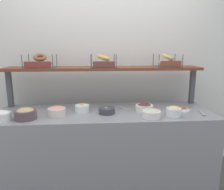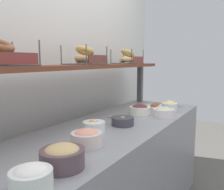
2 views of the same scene
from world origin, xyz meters
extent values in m
plane|color=#595651|center=(0.00, 0.00, 0.00)|extent=(8.00, 8.00, 0.00)
cube|color=silver|center=(0.00, 0.55, 1.20)|extent=(3.37, 0.06, 2.40)
cube|color=gray|center=(0.00, 0.00, 0.42)|extent=(2.17, 0.70, 0.85)
cube|color=#4C4C51|center=(-1.03, 0.27, 1.05)|extent=(0.05, 0.05, 0.40)
cube|color=#4C4C51|center=(1.03, 0.27, 1.05)|extent=(0.05, 0.05, 0.40)
cube|color=brown|center=(0.00, 0.27, 1.26)|extent=(2.13, 0.32, 0.03)
cylinder|color=white|center=(0.40, -0.02, 0.88)|extent=(0.18, 0.18, 0.07)
ellipsoid|color=#5A2B30|center=(0.40, -0.02, 0.91)|extent=(0.14, 0.14, 0.05)
cylinder|color=white|center=(-0.92, -0.22, 0.89)|extent=(0.15, 0.15, 0.07)
ellipsoid|color=white|center=(-0.92, -0.22, 0.92)|extent=(0.12, 0.12, 0.05)
cylinder|color=#3E3C48|center=(0.02, -0.07, 0.88)|extent=(0.16, 0.16, 0.06)
sphere|color=#658F41|center=(0.01, -0.07, 0.90)|extent=(0.03, 0.03, 0.03)
sphere|color=#589845|center=(0.01, -0.07, 0.90)|extent=(0.03, 0.03, 0.03)
sphere|color=#6BAE5D|center=(0.01, -0.07, 0.90)|extent=(0.03, 0.03, 0.03)
cylinder|color=#58454B|center=(-0.73, -0.18, 0.89)|extent=(0.19, 0.19, 0.08)
ellipsoid|color=tan|center=(-0.73, -0.18, 0.93)|extent=(0.15, 0.15, 0.06)
cylinder|color=white|center=(-0.23, 0.01, 0.88)|extent=(0.15, 0.15, 0.07)
sphere|color=gold|center=(-0.24, 0.02, 0.91)|extent=(0.04, 0.04, 0.04)
sphere|color=#E69043|center=(-0.21, -0.01, 0.91)|extent=(0.03, 0.03, 0.03)
sphere|color=orange|center=(-0.23, 0.00, 0.91)|extent=(0.03, 0.03, 0.03)
sphere|color=orange|center=(-0.24, 0.02, 0.91)|extent=(0.03, 0.03, 0.03)
cylinder|color=silver|center=(-0.46, -0.11, 0.89)|extent=(0.17, 0.17, 0.08)
ellipsoid|color=#ED9B82|center=(-0.46, -0.11, 0.92)|extent=(0.13, 0.13, 0.05)
cylinder|color=white|center=(0.64, -0.20, 0.89)|extent=(0.14, 0.14, 0.08)
ellipsoid|color=#F3D688|center=(0.64, -0.20, 0.92)|extent=(0.11, 0.11, 0.06)
cylinder|color=white|center=(0.42, -0.23, 0.88)|extent=(0.17, 0.17, 0.07)
ellipsoid|color=beige|center=(0.42, -0.23, 0.91)|extent=(0.13, 0.13, 0.05)
cylinder|color=white|center=(0.77, -0.02, 0.86)|extent=(0.22, 0.22, 0.01)
cube|color=#98613C|center=(0.73, -0.02, 0.88)|extent=(0.07, 0.05, 0.02)
cube|color=#A56549|center=(0.81, -0.01, 0.88)|extent=(0.07, 0.05, 0.02)
cube|color=#B7B7BC|center=(0.96, -0.12, 0.86)|extent=(0.03, 0.14, 0.01)
ellipsoid|color=#B7B7BC|center=(0.94, -0.21, 0.86)|extent=(0.04, 0.03, 0.01)
cube|color=#B7B7BC|center=(0.22, 0.06, 0.86)|extent=(0.08, 0.13, 0.01)
ellipsoid|color=#B7B7BC|center=(0.18, 0.14, 0.86)|extent=(0.04, 0.03, 0.01)
cube|color=#4C4C51|center=(-0.68, 0.27, 1.28)|extent=(0.32, 0.24, 0.01)
cylinder|color=#4C4C51|center=(-0.83, 0.15, 1.35)|extent=(0.01, 0.01, 0.14)
cylinder|color=#4C4C51|center=(-0.53, 0.15, 1.35)|extent=(0.01, 0.01, 0.14)
cylinder|color=#4C4C51|center=(-0.83, 0.38, 1.35)|extent=(0.01, 0.01, 0.14)
cylinder|color=#4C4C51|center=(-0.53, 0.38, 1.35)|extent=(0.01, 0.01, 0.14)
cube|color=brown|center=(-0.68, 0.15, 1.32)|extent=(0.27, 0.01, 0.06)
torus|color=olive|center=(-0.73, 0.24, 1.32)|extent=(0.16, 0.16, 0.06)
torus|color=brown|center=(-0.63, 0.31, 1.32)|extent=(0.20, 0.19, 0.05)
torus|color=brown|center=(-0.68, 0.27, 1.39)|extent=(0.16, 0.17, 0.09)
cube|color=#4C4C51|center=(0.00, 0.25, 1.28)|extent=(0.27, 0.24, 0.01)
cylinder|color=#4C4C51|center=(-0.13, 0.14, 1.35)|extent=(0.01, 0.01, 0.14)
cylinder|color=#4C4C51|center=(0.13, 0.14, 1.35)|extent=(0.01, 0.01, 0.14)
cylinder|color=#4C4C51|center=(-0.13, 0.37, 1.35)|extent=(0.01, 0.01, 0.14)
cylinder|color=#4C4C51|center=(0.13, 0.37, 1.35)|extent=(0.01, 0.01, 0.14)
cube|color=brown|center=(0.00, 0.13, 1.32)|extent=(0.23, 0.01, 0.06)
torus|color=tan|center=(-0.05, 0.22, 1.32)|extent=(0.15, 0.15, 0.06)
torus|color=tan|center=(0.04, 0.29, 1.32)|extent=(0.20, 0.20, 0.06)
torus|color=#D5AA53|center=(0.00, 0.25, 1.38)|extent=(0.17, 0.16, 0.08)
cube|color=#4C4C51|center=(0.72, 0.27, 1.28)|extent=(0.27, 0.24, 0.01)
cylinder|color=#4C4C51|center=(0.59, 0.15, 1.35)|extent=(0.01, 0.01, 0.14)
cylinder|color=#4C4C51|center=(0.84, 0.15, 1.35)|extent=(0.01, 0.01, 0.14)
cylinder|color=#4C4C51|center=(0.59, 0.38, 1.35)|extent=(0.01, 0.01, 0.14)
cylinder|color=#4C4C51|center=(0.84, 0.38, 1.35)|extent=(0.01, 0.01, 0.14)
cube|color=brown|center=(0.72, 0.15, 1.32)|extent=(0.23, 0.01, 0.06)
torus|color=#DFBC73|center=(0.67, 0.24, 1.32)|extent=(0.20, 0.20, 0.06)
torus|color=tan|center=(0.76, 0.31, 1.32)|extent=(0.15, 0.16, 0.06)
torus|color=tan|center=(0.72, 0.27, 1.39)|extent=(0.19, 0.19, 0.09)
camera|label=1|loc=(-0.08, -2.09, 1.48)|focal=34.21mm
camera|label=2|loc=(-1.46, -0.88, 1.31)|focal=38.75mm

